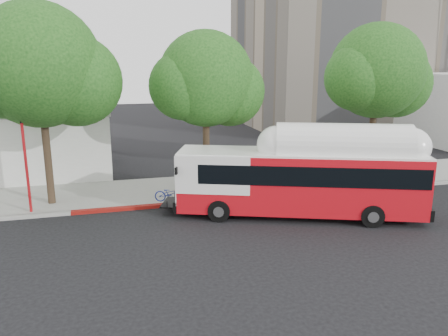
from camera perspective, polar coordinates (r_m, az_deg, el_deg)
The scene contains 9 objects.
ground at distance 19.06m, azimuth 4.65°, elevation -7.82°, with size 120.00×120.00×0.00m, color black.
sidewalk at distance 24.93m, azimuth -0.28°, elevation -2.37°, with size 60.00×5.00×0.15m, color gray.
curb_strip at distance 22.53m, azimuth 1.37°, elevation -4.14°, with size 60.00×0.30×0.15m, color gray.
red_curb_segment at distance 21.93m, azimuth -6.21°, elevation -4.72°, with size 10.00×0.32×0.16m, color maroon.
street_tree_left at distance 22.41m, azimuth -21.76°, elevation 11.80°, with size 6.67×5.80×9.74m.
street_tree_mid at distance 23.41m, azimuth -1.46°, elevation 11.07°, with size 5.75×5.00×8.62m.
street_tree_right at distance 27.33m, azimuth 20.01°, elevation 11.38°, with size 6.21×5.40×9.18m.
transit_bus at distance 20.23m, azimuth 10.02°, elevation -1.82°, with size 11.79×6.08×3.50m.
signal_pole at distance 21.88m, azimuth -24.42°, elevation 0.27°, with size 0.13×0.43×4.59m.
Camera 1 is at (-5.98, -16.70, 6.98)m, focal length 35.00 mm.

